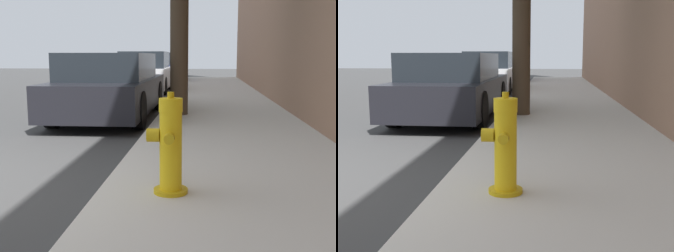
{
  "view_description": "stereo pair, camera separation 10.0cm",
  "coord_description": "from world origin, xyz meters",
  "views": [
    {
      "loc": [
        2.94,
        -3.61,
        1.29
      ],
      "look_at": [
        2.54,
        0.99,
        0.52
      ],
      "focal_mm": 45.0,
      "sensor_mm": 36.0,
      "label": 1
    },
    {
      "loc": [
        3.04,
        -3.6,
        1.29
      ],
      "look_at": [
        2.54,
        0.99,
        0.52
      ],
      "focal_mm": 45.0,
      "sensor_mm": 36.0,
      "label": 2
    }
  ],
  "objects": [
    {
      "name": "sidewalk_slab",
      "position": [
        3.36,
        0.0,
        0.08
      ],
      "size": [
        2.64,
        40.0,
        0.16
      ],
      "color": "beige",
      "rests_on": "ground_plane"
    },
    {
      "name": "fire_hydrant",
      "position": [
        2.66,
        -0.21,
        0.55
      ],
      "size": [
        0.34,
        0.36,
        0.85
      ],
      "color": "#C39C11",
      "rests_on": "sidewalk_slab"
    },
    {
      "name": "parked_car_near",
      "position": [
        0.99,
        5.09,
        0.66
      ],
      "size": [
        1.78,
        4.58,
        1.35
      ],
      "color": "black",
      "rests_on": "ground_plane"
    },
    {
      "name": "parked_car_mid",
      "position": [
        0.79,
        11.73,
        0.69
      ],
      "size": [
        1.74,
        4.08,
        1.45
      ],
      "color": "silver",
      "rests_on": "ground_plane"
    },
    {
      "name": "parked_car_far",
      "position": [
        0.99,
        17.12,
        0.69
      ],
      "size": [
        1.72,
        3.9,
        1.46
      ],
      "color": "navy",
      "rests_on": "ground_plane"
    }
  ]
}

